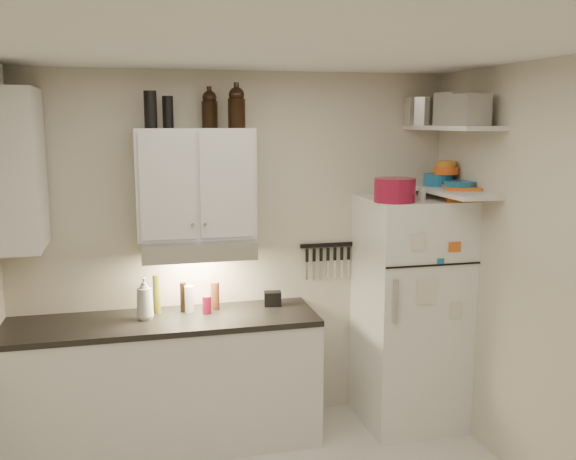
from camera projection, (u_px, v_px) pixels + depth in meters
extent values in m
cube|color=white|center=(282.00, 44.00, 3.05)|extent=(3.20, 3.00, 0.02)
cube|color=beige|center=(235.00, 251.00, 4.72)|extent=(3.20, 0.02, 2.60)
cube|color=beige|center=(557.00, 289.00, 3.65)|extent=(0.02, 3.00, 2.60)
cube|color=silver|center=(166.00, 386.00, 4.44)|extent=(2.10, 0.60, 0.88)
cube|color=black|center=(163.00, 322.00, 4.36)|extent=(2.10, 0.62, 0.04)
cube|color=silver|center=(195.00, 183.00, 4.39)|extent=(0.80, 0.33, 0.75)
cube|color=silver|center=(13.00, 170.00, 3.97)|extent=(0.33, 0.55, 1.00)
cube|color=silver|center=(197.00, 247.00, 4.40)|extent=(0.76, 0.46, 0.12)
cube|color=white|center=(410.00, 312.00, 4.75)|extent=(0.70, 0.68, 1.70)
cube|color=silver|center=(451.00, 128.00, 4.45)|extent=(0.30, 0.95, 0.03)
cube|color=silver|center=(449.00, 191.00, 4.52)|extent=(0.30, 0.95, 0.03)
cube|color=black|center=(327.00, 245.00, 4.86)|extent=(0.42, 0.02, 0.03)
cylinder|color=maroon|center=(395.00, 190.00, 4.37)|extent=(0.30, 0.30, 0.16)
cube|color=orange|center=(461.00, 193.00, 4.50)|extent=(0.31, 0.34, 0.10)
cylinder|color=silver|center=(422.00, 194.00, 4.49)|extent=(0.06, 0.06, 0.09)
cylinder|color=silver|center=(423.00, 112.00, 4.76)|extent=(0.37, 0.37, 0.20)
cube|color=#AAAAAD|center=(456.00, 109.00, 4.36)|extent=(0.25, 0.24, 0.22)
cube|color=#AAAAAD|center=(469.00, 110.00, 4.14)|extent=(0.24, 0.24, 0.21)
cylinder|color=#1C659A|center=(438.00, 180.00, 4.73)|extent=(0.22, 0.22, 0.09)
cylinder|color=#F35916|center=(446.00, 171.00, 4.67)|extent=(0.18, 0.18, 0.05)
cylinder|color=orange|center=(446.00, 164.00, 4.66)|extent=(0.14, 0.14, 0.04)
cylinder|color=#1C659A|center=(460.00, 185.00, 4.50)|extent=(0.28, 0.28, 0.06)
cylinder|color=black|center=(168.00, 112.00, 4.28)|extent=(0.10, 0.10, 0.21)
cylinder|color=black|center=(150.00, 110.00, 4.19)|extent=(0.10, 0.10, 0.24)
imported|color=silver|center=(144.00, 295.00, 4.33)|extent=(0.17, 0.17, 0.33)
cylinder|color=brown|center=(215.00, 296.00, 4.56)|extent=(0.08, 0.08, 0.20)
cylinder|color=#63691A|center=(157.00, 294.00, 4.47)|extent=(0.06, 0.06, 0.27)
cylinder|color=black|center=(183.00, 297.00, 4.50)|extent=(0.06, 0.06, 0.21)
cylinder|color=silver|center=(189.00, 299.00, 4.49)|extent=(0.08, 0.08, 0.19)
cylinder|color=maroon|center=(207.00, 305.00, 4.47)|extent=(0.07, 0.07, 0.12)
cube|color=black|center=(273.00, 299.00, 4.66)|extent=(0.13, 0.11, 0.10)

